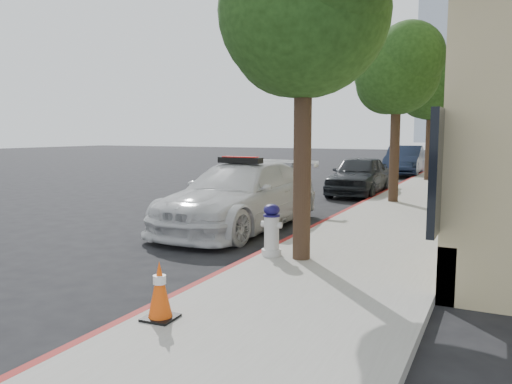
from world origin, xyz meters
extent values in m
plane|color=black|center=(0.00, 0.00, 0.00)|extent=(120.00, 120.00, 0.00)
cube|color=gray|center=(3.60, 10.00, 0.07)|extent=(3.20, 50.00, 0.15)
cube|color=maroon|center=(2.06, 10.00, 0.07)|extent=(0.12, 50.00, 0.15)
cube|color=#9EA8B7|center=(-4.00, 120.00, 30.00)|extent=(18.00, 14.00, 60.00)
cylinder|color=black|center=(2.90, -2.00, 1.80)|extent=(0.30, 0.30, 3.30)
sphere|color=#183210|center=(2.90, -2.00, 4.25)|extent=(2.80, 2.80, 2.80)
sphere|color=#183210|center=(2.55, -1.70, 3.95)|extent=(2.10, 2.10, 2.10)
cylinder|color=black|center=(2.90, 6.00, 1.74)|extent=(0.30, 0.30, 3.19)
sphere|color=#183210|center=(2.90, 6.00, 4.14)|extent=(2.60, 2.60, 2.60)
sphere|color=#183210|center=(3.30, 5.70, 4.54)|extent=(2.08, 2.08, 2.08)
sphere|color=#183210|center=(2.55, 6.30, 3.84)|extent=(1.95, 1.95, 1.95)
cylinder|color=black|center=(2.90, 14.00, 1.86)|extent=(0.30, 0.30, 3.41)
sphere|color=#183210|center=(2.90, 14.00, 4.36)|extent=(3.00, 3.00, 3.00)
sphere|color=#183210|center=(3.30, 13.70, 4.76)|extent=(2.40, 2.40, 2.40)
sphere|color=#183210|center=(2.55, 14.30, 4.06)|extent=(2.25, 2.25, 2.25)
imported|color=silver|center=(0.33, 0.61, 0.79)|extent=(2.43, 5.55, 1.59)
cube|color=black|center=(0.33, 0.61, 1.65)|extent=(1.11, 0.32, 0.14)
cube|color=#A50A07|center=(0.33, 0.61, 1.71)|extent=(0.91, 0.26, 0.06)
imported|color=black|center=(1.20, 8.36, 0.73)|extent=(1.79, 4.32, 1.46)
imported|color=#161F37|center=(1.20, 17.91, 0.80)|extent=(1.98, 4.94, 1.60)
cylinder|color=silver|center=(2.35, -2.02, 0.20)|extent=(0.35, 0.35, 0.11)
cylinder|color=silver|center=(2.35, -2.02, 0.56)|extent=(0.26, 0.26, 0.60)
ellipsoid|color=#16124F|center=(2.35, -2.02, 0.96)|extent=(0.28, 0.28, 0.20)
cylinder|color=silver|center=(2.35, -2.02, 0.70)|extent=(0.38, 0.13, 0.11)
cylinder|color=silver|center=(2.35, -2.02, 0.70)|extent=(0.12, 0.20, 0.11)
cube|color=black|center=(2.45, -5.34, 0.16)|extent=(0.38, 0.38, 0.03)
cone|color=#EA4D0C|center=(2.45, -5.34, 0.51)|extent=(0.28, 0.28, 0.66)
cylinder|color=white|center=(2.45, -5.34, 0.62)|extent=(0.15, 0.15, 0.10)
camera|label=1|loc=(5.90, -9.84, 2.29)|focal=35.00mm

